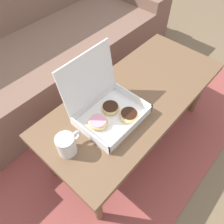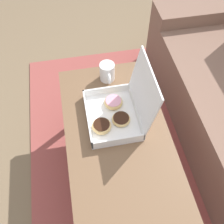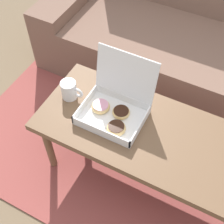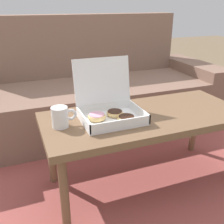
% 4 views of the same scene
% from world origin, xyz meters
% --- Properties ---
extents(ground_plane, '(12.00, 12.00, 0.00)m').
position_xyz_m(ground_plane, '(0.00, 0.00, 0.00)').
color(ground_plane, '#756047').
extents(area_rug, '(2.39, 1.90, 0.01)m').
position_xyz_m(area_rug, '(0.00, 0.30, 0.01)').
color(area_rug, '#994742').
rests_on(area_rug, ground_plane).
extents(coffee_table, '(1.17, 0.51, 0.47)m').
position_xyz_m(coffee_table, '(0.00, -0.12, 0.42)').
color(coffee_table, brown).
rests_on(coffee_table, ground_plane).
extents(pastry_box, '(0.33, 0.31, 0.31)m').
position_xyz_m(pastry_box, '(-0.21, -0.09, 0.52)').
color(pastry_box, white).
rests_on(pastry_box, coffee_table).
extents(coffee_mug, '(0.13, 0.08, 0.11)m').
position_xyz_m(coffee_mug, '(-0.48, -0.10, 0.52)').
color(coffee_mug, white).
rests_on(coffee_mug, coffee_table).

